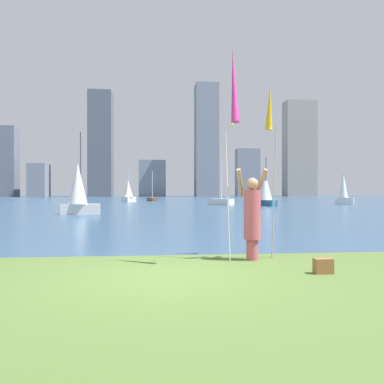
% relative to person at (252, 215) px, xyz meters
% --- Properties ---
extents(ground, '(120.00, 138.00, 0.12)m').
position_rel_person_xyz_m(ground, '(-1.83, 49.46, -0.99)').
color(ground, '#4C662D').
extents(person, '(0.69, 0.51, 1.89)m').
position_rel_person_xyz_m(person, '(0.00, 0.00, 0.00)').
color(person, '#B24C59').
rests_on(person, ground).
extents(kite_flag_left, '(0.16, 1.12, 4.21)m').
position_rel_person_xyz_m(kite_flag_left, '(-0.49, -0.52, 2.46)').
color(kite_flag_left, '#B2B2B7').
rests_on(kite_flag_left, ground).
extents(kite_flag_right, '(0.16, 0.65, 3.68)m').
position_rel_person_xyz_m(kite_flag_right, '(0.49, 0.42, 2.17)').
color(kite_flag_right, '#B2B2B7').
rests_on(kite_flag_right, ground).
extents(bag, '(0.31, 0.18, 0.26)m').
position_rel_person_xyz_m(bag, '(0.87, -1.52, -0.80)').
color(bag, brown).
rests_on(bag, ground).
extents(sailboat_0, '(2.40, 2.37, 4.94)m').
position_rel_person_xyz_m(sailboat_0, '(5.01, 32.53, -0.58)').
color(sailboat_0, silver).
rests_on(sailboat_0, ground).
extents(sailboat_1, '(2.29, 1.20, 4.90)m').
position_rel_person_xyz_m(sailboat_1, '(-6.28, 17.13, 0.55)').
color(sailboat_1, silver).
rests_on(sailboat_1, ground).
extents(sailboat_2, '(1.80, 2.56, 4.21)m').
position_rel_person_xyz_m(sailboat_2, '(-4.65, 44.72, 0.32)').
color(sailboat_2, silver).
rests_on(sailboat_2, ground).
extents(sailboat_4, '(1.51, 2.87, 4.06)m').
position_rel_person_xyz_m(sailboat_4, '(-1.63, 48.84, -0.64)').
color(sailboat_4, brown).
rests_on(sailboat_4, ground).
extents(sailboat_7, '(1.82, 1.44, 4.20)m').
position_rel_person_xyz_m(sailboat_7, '(18.01, 33.34, 0.69)').
color(sailboat_7, white).
rests_on(sailboat_7, ground).
extents(sailboat_8, '(1.73, 2.79, 4.56)m').
position_rel_person_xyz_m(sailboat_8, '(8.67, 29.84, 0.65)').
color(sailboat_8, '#2D6084').
rests_on(sailboat_8, ground).
extents(skyline_tower_1, '(4.02, 5.79, 7.58)m').
position_rel_person_xyz_m(skyline_tower_1, '(-27.33, 91.71, 2.86)').
color(skyline_tower_1, gray).
rests_on(skyline_tower_1, ground).
extents(skyline_tower_2, '(5.44, 7.76, 24.77)m').
position_rel_person_xyz_m(skyline_tower_2, '(-13.43, 93.82, 11.46)').
color(skyline_tower_2, '#565B66').
rests_on(skyline_tower_2, ground).
extents(skyline_tower_3, '(6.46, 4.53, 8.77)m').
position_rel_person_xyz_m(skyline_tower_3, '(-1.27, 94.63, 3.46)').
color(skyline_tower_3, gray).
rests_on(skyline_tower_3, ground).
extents(skyline_tower_4, '(5.33, 5.31, 26.52)m').
position_rel_person_xyz_m(skyline_tower_4, '(11.49, 90.34, 12.33)').
color(skyline_tower_4, gray).
rests_on(skyline_tower_4, ground).
extents(skyline_tower_5, '(5.64, 3.28, 11.66)m').
position_rel_person_xyz_m(skyline_tower_5, '(22.10, 93.19, 4.90)').
color(skyline_tower_5, gray).
rests_on(skyline_tower_5, ground).
extents(skyline_tower_6, '(7.55, 4.50, 23.59)m').
position_rel_person_xyz_m(skyline_tower_6, '(35.28, 93.15, 10.87)').
color(skyline_tower_6, gray).
rests_on(skyline_tower_6, ground).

